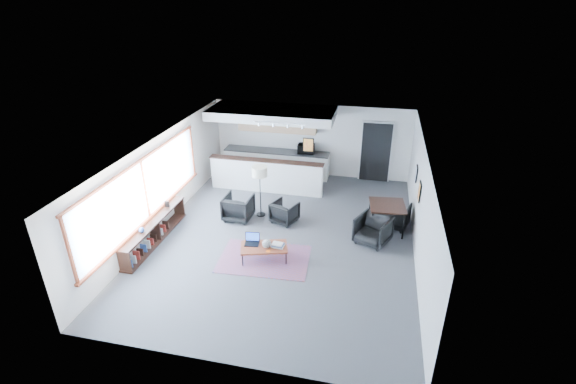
% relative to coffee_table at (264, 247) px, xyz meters
% --- Properties ---
extents(room, '(7.02, 9.02, 2.62)m').
position_rel_coffee_table_xyz_m(room, '(0.22, 1.16, 0.95)').
color(room, '#47474A').
rests_on(room, ground).
extents(window, '(0.10, 5.95, 1.66)m').
position_rel_coffee_table_xyz_m(window, '(-3.24, 0.26, 1.10)').
color(window, '#8CBFFF').
rests_on(window, room).
extents(console, '(0.35, 3.00, 0.80)m').
position_rel_coffee_table_xyz_m(console, '(-3.08, 0.11, -0.02)').
color(console, black).
rests_on(console, floor).
extents(kitchenette, '(4.20, 1.96, 2.60)m').
position_rel_coffee_table_xyz_m(kitchenette, '(-0.98, 4.87, 1.03)').
color(kitchenette, white).
rests_on(kitchenette, floor).
extents(doorway, '(1.10, 0.12, 2.15)m').
position_rel_coffee_table_xyz_m(doorway, '(2.52, 5.58, 0.72)').
color(doorway, black).
rests_on(doorway, room).
extents(track_light, '(1.60, 0.07, 0.15)m').
position_rel_coffee_table_xyz_m(track_light, '(-0.37, 3.36, 2.18)').
color(track_light, silver).
rests_on(track_light, room).
extents(wall_art_lower, '(0.03, 0.38, 0.48)m').
position_rel_coffee_table_xyz_m(wall_art_lower, '(3.69, 1.56, 1.20)').
color(wall_art_lower, black).
rests_on(wall_art_lower, room).
extents(wall_art_upper, '(0.03, 0.34, 0.44)m').
position_rel_coffee_table_xyz_m(wall_art_upper, '(3.69, 2.86, 1.15)').
color(wall_art_upper, black).
rests_on(wall_art_upper, room).
extents(kilim_rug, '(2.33, 1.66, 0.01)m').
position_rel_coffee_table_xyz_m(kilim_rug, '(0.00, 0.00, -0.34)').
color(kilim_rug, '#673950').
rests_on(kilim_rug, floor).
extents(coffee_table, '(1.29, 0.93, 0.38)m').
position_rel_coffee_table_xyz_m(coffee_table, '(0.00, 0.00, 0.00)').
color(coffee_table, maroon).
rests_on(coffee_table, floor).
extents(laptop, '(0.39, 0.34, 0.26)m').
position_rel_coffee_table_xyz_m(laptop, '(-0.33, 0.10, 0.10)').
color(laptop, black).
rests_on(laptop, coffee_table).
extents(ceramic_pot, '(0.23, 0.23, 0.23)m').
position_rel_coffee_table_xyz_m(ceramic_pot, '(0.08, -0.04, 0.14)').
color(ceramic_pot, gray).
rests_on(ceramic_pot, coffee_table).
extents(book_stack, '(0.33, 0.27, 0.10)m').
position_rel_coffee_table_xyz_m(book_stack, '(0.34, 0.07, 0.07)').
color(book_stack, silver).
rests_on(book_stack, coffee_table).
extents(coaster, '(0.10, 0.10, 0.01)m').
position_rel_coffee_table_xyz_m(coaster, '(0.16, -0.19, 0.03)').
color(coaster, '#E5590C').
rests_on(coaster, coffee_table).
extents(armchair_left, '(0.83, 0.78, 0.82)m').
position_rel_coffee_table_xyz_m(armchair_left, '(-1.29, 1.85, 0.06)').
color(armchair_left, black).
rests_on(armchair_left, floor).
extents(armchair_right, '(0.86, 0.83, 0.69)m').
position_rel_coffee_table_xyz_m(armchair_right, '(0.08, 1.96, -0.00)').
color(armchair_right, black).
rests_on(armchair_right, floor).
extents(floor_lamp, '(0.60, 0.60, 1.58)m').
position_rel_coffee_table_xyz_m(floor_lamp, '(-0.71, 2.20, 1.03)').
color(floor_lamp, black).
rests_on(floor_lamp, floor).
extents(dining_table, '(1.06, 1.06, 0.81)m').
position_rel_coffee_table_xyz_m(dining_table, '(2.97, 2.10, 0.39)').
color(dining_table, black).
rests_on(dining_table, floor).
extents(dining_chair_near, '(0.91, 0.89, 0.72)m').
position_rel_coffee_table_xyz_m(dining_chair_near, '(2.64, 1.38, 0.01)').
color(dining_chair_near, black).
rests_on(dining_chair_near, floor).
extents(dining_chair_far, '(0.78, 0.75, 0.66)m').
position_rel_coffee_table_xyz_m(dining_chair_far, '(3.22, 2.40, -0.02)').
color(dining_chair_far, black).
rests_on(dining_chair_far, floor).
extents(microwave, '(0.59, 0.34, 0.39)m').
position_rel_coffee_table_xyz_m(microwave, '(0.10, 5.31, 0.78)').
color(microwave, black).
rests_on(microwave, kitchenette).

